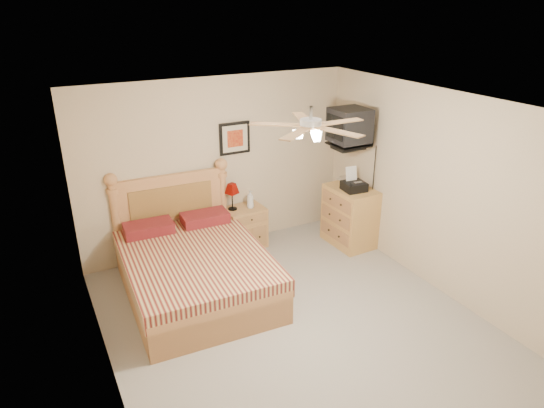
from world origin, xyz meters
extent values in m
plane|color=gray|center=(0.00, 0.00, 0.00)|extent=(4.50, 4.50, 0.00)
cube|color=white|center=(0.00, 0.00, 2.50)|extent=(4.00, 4.50, 0.04)
cube|color=#C3AF8F|center=(0.00, 2.25, 1.25)|extent=(4.00, 0.04, 2.50)
cube|color=#C3AF8F|center=(0.00, -2.25, 1.25)|extent=(4.00, 0.04, 2.50)
cube|color=#C3AF8F|center=(-2.00, 0.00, 1.25)|extent=(0.04, 4.50, 2.50)
cube|color=#C3AF8F|center=(2.00, 0.00, 1.25)|extent=(0.04, 4.50, 2.50)
cube|color=#B07D4D|center=(0.29, 2.00, 0.31)|extent=(0.60, 0.46, 0.62)
imported|color=silver|center=(0.38, 1.98, 0.76)|extent=(0.13, 0.13, 0.27)
cube|color=black|center=(0.27, 2.23, 1.62)|extent=(0.46, 0.04, 0.46)
cube|color=#B28948|center=(1.73, 1.36, 0.45)|extent=(0.55, 0.78, 0.89)
imported|color=#AFA18D|center=(1.74, 1.66, 0.91)|extent=(0.21, 0.27, 0.02)
imported|color=tan|center=(1.77, 1.67, 0.93)|extent=(0.23, 0.28, 0.02)
camera|label=1|loc=(-2.36, -3.94, 3.44)|focal=32.00mm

